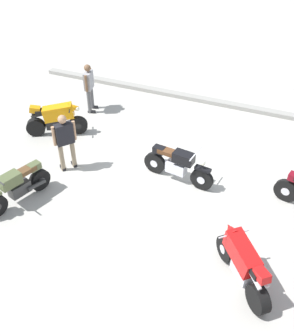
% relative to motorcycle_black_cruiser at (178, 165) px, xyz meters
% --- Properties ---
extents(ground_plane, '(40.00, 40.00, 0.00)m').
position_rel_motorcycle_black_cruiser_xyz_m(ground_plane, '(-0.26, 0.09, -0.52)').
color(ground_plane, '#ADAAA3').
extents(curb_edge, '(14.00, 0.30, 0.15)m').
position_rel_motorcycle_black_cruiser_xyz_m(curb_edge, '(-0.26, 4.69, -0.45)').
color(curb_edge, gray).
rests_on(curb_edge, ground).
extents(motorcycle_black_cruiser, '(2.09, 0.74, 1.09)m').
position_rel_motorcycle_black_cruiser_xyz_m(motorcycle_black_cruiser, '(0.00, 0.00, 0.00)').
color(motorcycle_black_cruiser, black).
rests_on(motorcycle_black_cruiser, ground).
extents(motorcycle_red_sportbike, '(1.43, 1.59, 1.14)m').
position_rel_motorcycle_black_cruiser_xyz_m(motorcycle_red_sportbike, '(2.34, -2.71, 0.07)').
color(motorcycle_red_sportbike, black).
rests_on(motorcycle_red_sportbike, ground).
extents(motorcycle_orange_sportbike, '(1.81, 1.10, 1.14)m').
position_rel_motorcycle_black_cruiser_xyz_m(motorcycle_orange_sportbike, '(-4.35, 0.74, 0.07)').
color(motorcycle_orange_sportbike, black).
rests_on(motorcycle_orange_sportbike, ground).
extents(motorcycle_olive_vintage, '(0.92, 1.91, 1.07)m').
position_rel_motorcycle_black_cruiser_xyz_m(motorcycle_olive_vintage, '(-3.50, -2.41, -0.03)').
color(motorcycle_olive_vintage, black).
rests_on(motorcycle_olive_vintage, ground).
extents(person_in_black_shirt, '(0.53, 0.59, 1.76)m').
position_rel_motorcycle_black_cruiser_xyz_m(person_in_black_shirt, '(-3.07, -0.70, 0.50)').
color(person_in_black_shirt, gray).
rests_on(person_in_black_shirt, ground).
extents(person_in_gray_shirt, '(0.40, 0.66, 1.72)m').
position_rel_motorcycle_black_cruiser_xyz_m(person_in_gray_shirt, '(-4.12, 2.52, 0.47)').
color(person_in_gray_shirt, '#59595B').
rests_on(person_in_gray_shirt, ground).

